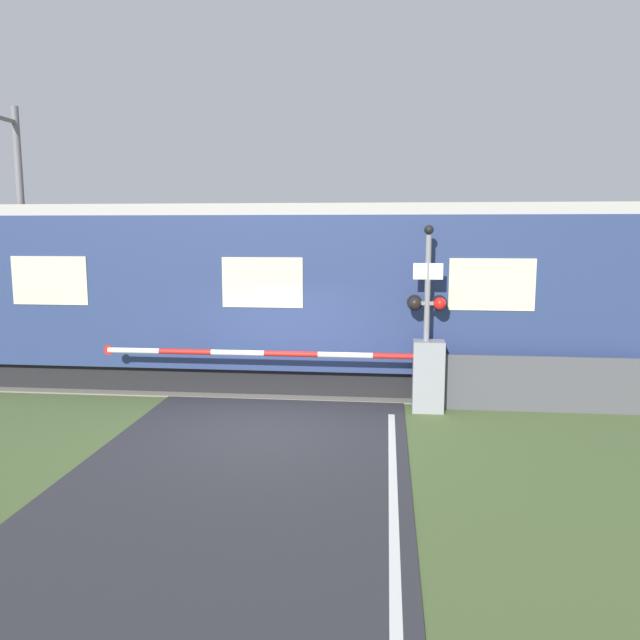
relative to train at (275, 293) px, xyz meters
name	(u,v)px	position (x,y,z in m)	size (l,w,h in m)	color
ground_plane	(267,428)	(0.44, -3.43, -2.07)	(80.00, 80.00, 0.00)	#4C6033
track_bed	(295,381)	(0.44, 0.00, -2.05)	(36.00, 3.20, 0.13)	slate
train	(275,293)	(0.00, 0.00, 0.00)	(16.72, 2.99, 4.05)	black
crossing_barrier	(399,372)	(2.79, -2.04, -1.30)	(6.87, 0.44, 1.40)	gray
signal_post	(427,307)	(3.31, -1.99, -0.02)	(0.77, 0.26, 3.61)	gray
catenary_pole	(22,230)	(-7.17, 1.81, 1.43)	(0.20, 1.90, 6.70)	slate
roadside_fence	(547,384)	(5.65, -1.86, -1.52)	(3.96, 0.06, 1.10)	#4C4C51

